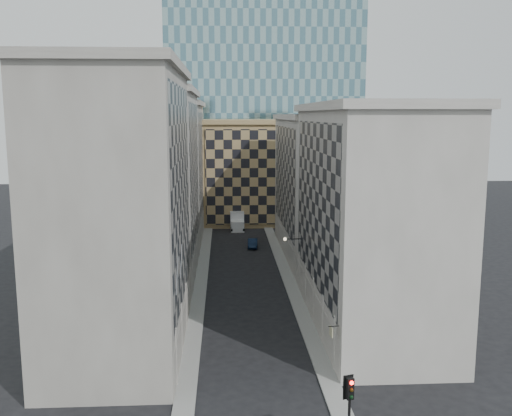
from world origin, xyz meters
name	(u,v)px	position (x,y,z in m)	size (l,w,h in m)	color
ground	(261,402)	(0.00, 0.00, 0.00)	(260.00, 260.00, 0.00)	black
sidewalk_west	(201,279)	(-5.25, 30.00, 0.07)	(1.50, 100.00, 0.15)	gray
sidewalk_east	(288,278)	(5.25, 30.00, 0.07)	(1.50, 100.00, 0.15)	gray
bldg_left_a	(123,209)	(-10.88, 11.00, 11.82)	(10.80, 22.80, 23.70)	gray
bldg_left_b	(155,184)	(-10.88, 33.00, 11.32)	(10.80, 22.80, 22.70)	gray
bldg_left_c	(171,171)	(-10.88, 55.00, 10.83)	(10.80, 22.80, 21.70)	gray
bldg_right_a	(367,216)	(10.88, 15.00, 10.32)	(10.80, 26.80, 20.70)	#A5A197
bldg_right_b	(319,186)	(10.89, 42.00, 9.85)	(10.80, 28.80, 19.70)	#A5A197
tan_block	(248,171)	(2.00, 67.90, 9.44)	(16.80, 14.80, 18.80)	tan
church_tower	(235,78)	(0.00, 82.00, 26.95)	(7.20, 7.20, 51.50)	#302A25
flagpoles_left	(179,268)	(-5.90, 6.00, 8.00)	(0.10, 6.33, 2.33)	gray
bracket_lamp	(287,239)	(4.38, 24.00, 6.20)	(1.98, 0.36, 0.36)	black
traffic_light	(350,400)	(4.55, -7.09, 3.74)	(0.62, 0.60, 5.02)	black
box_truck	(237,221)	(-0.21, 60.57, 1.37)	(2.41, 5.77, 3.15)	white
dark_car	(253,243)	(1.79, 46.46, 0.67)	(1.43, 4.09, 1.35)	#0D1A31
shop_sign	(331,331)	(5.42, 3.00, 3.83)	(0.84, 0.74, 0.82)	black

